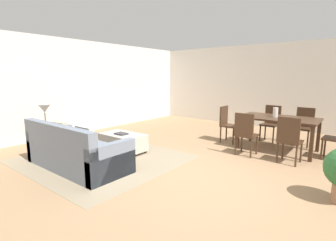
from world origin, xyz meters
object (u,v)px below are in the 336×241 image
object	(u,v)px
side_table	(47,133)
dining_chair_far_left	(271,121)
couch	(75,152)
dining_chair_head_west	(227,122)
table_lamp	(45,110)
ottoman_table	(123,142)
dining_chair_near_left	(245,132)
book_on_ottoman	(121,134)
dining_chair_far_right	(304,124)
dining_chair_near_right	(289,138)
dining_table	(278,121)
vase_centerpiece	(275,112)

from	to	relation	value
side_table	dining_chair_far_left	distance (m)	5.48
couch	dining_chair_head_west	size ratio (longest dim) A/B	2.29
dining_chair_far_left	dining_chair_head_west	distance (m)	1.20
dining_chair_far_left	side_table	bearing A→B (deg)	-130.35
table_lamp	ottoman_table	bearing A→B (deg)	38.94
dining_chair_near_left	book_on_ottoman	world-z (taller)	dining_chair_near_left
dining_chair_head_west	book_on_ottoman	world-z (taller)	dining_chair_head_west
dining_chair_far_right	dining_chair_head_west	size ratio (longest dim) A/B	1.00
dining_chair_near_right	dining_chair_far_right	distance (m)	1.67
dining_chair_far_right	dining_chair_head_west	distance (m)	1.82
dining_chair_near_left	dining_chair_near_right	bearing A→B (deg)	1.45
table_lamp	dining_chair_head_west	distance (m)	4.31
table_lamp	dining_chair_far_right	size ratio (longest dim) A/B	0.57
side_table	table_lamp	xyz separation A→B (m)	(0.00, -0.00, 0.52)
ottoman_table	dining_chair_head_west	distance (m)	2.68
couch	ottoman_table	size ratio (longest dim) A/B	2.10
dining_chair_near_left	dining_chair_far_right	world-z (taller)	same
table_lamp	dining_chair_far_left	xyz separation A→B (m)	(3.55, 4.18, -0.44)
couch	dining_chair_near_right	world-z (taller)	dining_chair_near_right
dining_chair_far_right	book_on_ottoman	xyz separation A→B (m)	(-3.00, -3.19, -0.09)
table_lamp	dining_table	distance (m)	5.17
ottoman_table	dining_table	xyz separation A→B (m)	(2.63, 2.30, 0.44)
table_lamp	book_on_ottoman	distance (m)	1.74
dining_chair_near_right	dining_chair_head_west	world-z (taller)	same
vase_centerpiece	dining_chair_near_left	bearing A→B (deg)	-112.73
table_lamp	vase_centerpiece	world-z (taller)	table_lamp
side_table	dining_chair_near_left	xyz separation A→B (m)	(3.52, 2.49, 0.09)
dining_table	book_on_ottoman	distance (m)	3.53
couch	side_table	distance (m)	1.37
ottoman_table	dining_chair_far_left	xyz separation A→B (m)	(2.24, 3.12, 0.28)
couch	dining_chair_near_right	distance (m)	4.03
dining_table	dining_chair_head_west	bearing A→B (deg)	-178.75
table_lamp	dining_chair_far_left	world-z (taller)	table_lamp
table_lamp	vase_centerpiece	bearing A→B (deg)	40.68
dining_table	dining_chair_far_right	xyz separation A→B (m)	(0.38, 0.84, -0.15)
ottoman_table	dining_chair_far_right	size ratio (longest dim) A/B	1.09
dining_chair_near_right	dining_chair_far_left	xyz separation A→B (m)	(-0.82, 1.66, 0.00)
dining_chair_far_right	vase_centerpiece	world-z (taller)	vase_centerpiece
dining_table	vase_centerpiece	distance (m)	0.21
dining_chair_near_right	book_on_ottoman	distance (m)	3.41
side_table	dining_chair_far_right	distance (m)	6.01
ottoman_table	dining_chair_head_west	bearing A→B (deg)	58.28
table_lamp	dining_chair_near_left	xyz separation A→B (m)	(3.52, 2.49, -0.44)
table_lamp	dining_table	bearing A→B (deg)	40.44
dining_chair_near_left	vase_centerpiece	size ratio (longest dim) A/B	4.25
ottoman_table	dining_chair_head_west	xyz separation A→B (m)	(1.40, 2.27, 0.28)
dining_chair_near_left	book_on_ottoman	distance (m)	2.66
ottoman_table	side_table	world-z (taller)	side_table
dining_chair_near_left	dining_chair_far_right	xyz separation A→B (m)	(0.79, 1.69, 0.00)
side_table	vase_centerpiece	distance (m)	5.12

